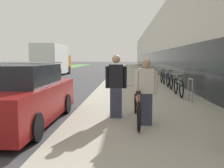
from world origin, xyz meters
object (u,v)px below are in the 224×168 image
person_bystander (116,86)px  cruiser_bike_nearest (178,87)px  cruiser_bike_farthest (163,78)px  moving_truck (52,60)px  cruiser_bike_middle (169,80)px  bike_rack_hoop (190,88)px  parked_sedan_curbside (19,97)px  tandem_bicycle (137,107)px  person_rider (146,92)px

person_bystander → cruiser_bike_nearest: 4.65m
cruiser_bike_farthest → moving_truck: (-9.37, 8.43, 0.99)m
person_bystander → cruiser_bike_middle: (2.51, 6.50, -0.42)m
bike_rack_hoop → cruiser_bike_nearest: (-0.13, 1.42, -0.13)m
cruiser_bike_nearest → parked_sedan_curbside: bearing=-139.1°
tandem_bicycle → person_rider: person_rider is taller
person_bystander → moving_truck: size_ratio=0.25×
tandem_bicycle → cruiser_bike_farthest: bearing=78.0°
bike_rack_hoop → cruiser_bike_nearest: cruiser_bike_nearest is taller
person_rider → cruiser_bike_farthest: size_ratio=0.91×
bike_rack_hoop → parked_sedan_curbside: size_ratio=0.19×
cruiser_bike_middle → parked_sedan_curbside: 8.45m
tandem_bicycle → person_bystander: 0.81m
cruiser_bike_nearest → parked_sedan_curbside: (-4.92, -4.26, 0.19)m
parked_sedan_curbside → person_rider: bearing=-6.5°
bike_rack_hoop → cruiser_bike_farthest: 6.38m
cruiser_bike_nearest → cruiser_bike_farthest: 4.96m
tandem_bicycle → cruiser_bike_farthest: (1.98, 9.27, 0.01)m
person_bystander → bike_rack_hoop: bearing=44.4°
person_bystander → cruiser_bike_middle: size_ratio=0.94×
parked_sedan_curbside → cruiser_bike_nearest: bearing=40.9°
person_rider → cruiser_bike_farthest: 9.76m
person_bystander → parked_sedan_curbside: size_ratio=0.38×
bike_rack_hoop → moving_truck: (-9.42, 14.81, 0.85)m
person_bystander → parked_sedan_curbside: bearing=-172.6°
cruiser_bike_nearest → bike_rack_hoop: bearing=-84.9°
cruiser_bike_middle → moving_truck: (-9.36, 10.83, 0.95)m
person_rider → moving_truck: bearing=112.8°
parked_sedan_curbside → cruiser_bike_farthest: bearing=61.6°
cruiser_bike_nearest → cruiser_bike_middle: cruiser_bike_middle is taller
cruiser_bike_nearest → cruiser_bike_middle: size_ratio=1.05×
tandem_bicycle → bike_rack_hoop: bearing=55.0°
cruiser_bike_middle → moving_truck: size_ratio=0.27×
moving_truck → parked_sedan_curbside: bearing=-76.1°
cruiser_bike_farthest → parked_sedan_curbside: bearing=-118.4°
cruiser_bike_nearest → cruiser_bike_farthest: size_ratio=1.08×
bike_rack_hoop → cruiser_bike_nearest: bearing=95.1°
tandem_bicycle → bike_rack_hoop: 3.54m
cruiser_bike_farthest → moving_truck: 12.64m
person_rider → parked_sedan_curbside: bearing=173.5°
bike_rack_hoop → cruiser_bike_farthest: bearing=90.5°
person_bystander → bike_rack_hoop: size_ratio=1.95×
person_bystander → parked_sedan_curbside: 2.51m
person_rider → parked_sedan_curbside: 3.23m
tandem_bicycle → parked_sedan_curbside: 3.02m
bike_rack_hoop → cruiser_bike_nearest: 1.43m
person_rider → person_bystander: bearing=136.3°
parked_sedan_curbside → moving_truck: size_ratio=0.67×
person_rider → moving_truck: (-7.58, 18.02, 0.58)m
cruiser_bike_farthest → person_bystander: bearing=-105.8°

